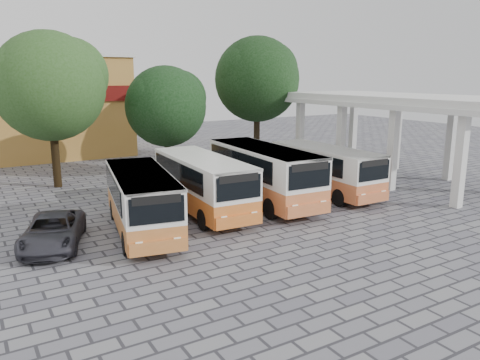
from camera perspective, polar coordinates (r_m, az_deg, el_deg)
ground at (r=22.41m, az=7.84°, el=-4.61°), size 90.00×90.00×0.00m
terminal_shelter at (r=31.68m, az=18.66°, el=8.94°), size 6.80×15.80×5.40m
bus_far_left at (r=20.25m, az=-11.91°, el=-2.15°), size 3.51×7.63×2.64m
bus_centre_left at (r=22.75m, az=-4.57°, el=-0.11°), size 2.74×7.76×2.76m
bus_centre_right at (r=24.41m, az=2.87°, el=1.09°), size 3.02×8.37×2.97m
bus_far_right at (r=26.69m, az=10.34°, el=1.52°), size 2.38×7.44×2.67m
tree_left at (r=29.73m, az=-22.10°, el=10.94°), size 6.65×6.33×9.15m
tree_middle at (r=31.62m, az=-8.94°, el=9.17°), size 5.58×5.32×7.25m
tree_right at (r=36.79m, az=2.19°, el=12.50°), size 6.83×6.51×9.55m
parked_car at (r=19.88m, az=-21.86°, el=-5.79°), size 3.45×4.95×1.26m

